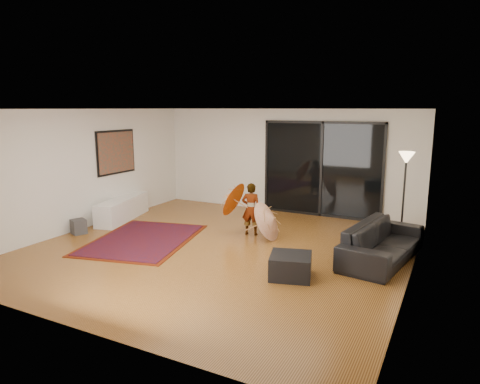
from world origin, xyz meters
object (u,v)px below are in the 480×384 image
Objects in this scene: sofa at (382,242)px; ottoman at (291,266)px; media_console at (123,209)px; child at (251,209)px.

sofa is 1.93m from ottoman.
sofa is at bearing -14.89° from media_console.
media_console is at bearing 98.48° from sofa.
child is at bearing 130.93° from ottoman.
sofa reaches higher than media_console.
child reaches higher than media_console.
media_console is at bearing 162.53° from ottoman.
media_console is 0.84× the size of sofa.
sofa is 3.47× the size of ottoman.
child reaches higher than sofa.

